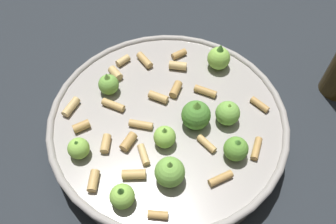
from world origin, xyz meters
The scene contains 2 objects.
ground_plane centered at (0.00, 0.00, 0.00)m, with size 2.40×2.40×0.00m, color #23282D.
cooking_pan centered at (0.00, 0.00, 0.03)m, with size 0.34×0.34×0.10m.
Camera 1 is at (-0.24, 0.11, 0.43)m, focal length 34.89 mm.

